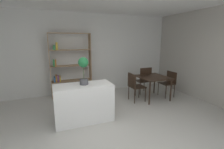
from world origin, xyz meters
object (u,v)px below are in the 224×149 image
object	(u,v)px
kitchen_island	(84,103)
open_bookshelf	(67,67)
potted_plant_on_island	(83,68)
dining_table	(153,79)
dining_chair_window_side	(169,81)
dining_chair_island_side	(135,85)
dining_chair_far	(144,78)

from	to	relation	value
kitchen_island	open_bookshelf	distance (m)	1.99
potted_plant_on_island	kitchen_island	bearing A→B (deg)	-164.10
dining_table	kitchen_island	bearing A→B (deg)	-164.55
kitchen_island	dining_chair_window_side	world-z (taller)	kitchen_island
dining_chair_island_side	dining_chair_window_side	bearing A→B (deg)	-90.44
kitchen_island	dining_table	world-z (taller)	kitchen_island
kitchen_island	dining_chair_window_side	bearing A→B (deg)	12.25
kitchen_island	potted_plant_on_island	bearing A→B (deg)	15.90
potted_plant_on_island	dining_chair_island_side	distance (m)	1.98
dining_chair_window_side	dining_chair_far	size ratio (longest dim) A/B	0.89
dining_table	dining_chair_window_side	distance (m)	0.67
kitchen_island	dining_chair_window_side	distance (m)	3.14
kitchen_island	dining_table	xyz separation A→B (m)	(2.41, 0.67, 0.22)
dining_table	dining_chair_window_side	world-z (taller)	dining_chair_window_side
dining_chair_window_side	open_bookshelf	bearing A→B (deg)	-111.24
kitchen_island	open_bookshelf	world-z (taller)	open_bookshelf
potted_plant_on_island	dining_table	size ratio (longest dim) A/B	0.65
potted_plant_on_island	dining_chair_window_side	size ratio (longest dim) A/B	0.74
dining_table	dining_chair_island_side	distance (m)	0.68
potted_plant_on_island	open_bookshelf	size ratio (longest dim) A/B	0.30
kitchen_island	potted_plant_on_island	distance (m)	0.84
dining_chair_island_side	kitchen_island	bearing A→B (deg)	110.44
potted_plant_on_island	open_bookshelf	distance (m)	1.92
open_bookshelf	dining_chair_island_side	distance (m)	2.29
dining_table	dining_chair_far	bearing A→B (deg)	89.78
dining_chair_island_side	open_bookshelf	bearing A→B (deg)	56.18
dining_chair_window_side	potted_plant_on_island	bearing A→B (deg)	-78.00
dining_table	dining_chair_island_side	bearing A→B (deg)	-179.93
open_bookshelf	dining_chair_far	xyz separation A→B (m)	(2.55, -0.73, -0.44)
potted_plant_on_island	dining_chair_far	size ratio (longest dim) A/B	0.66
open_bookshelf	dining_table	bearing A→B (deg)	-25.84
open_bookshelf	dining_chair_island_side	size ratio (longest dim) A/B	2.37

